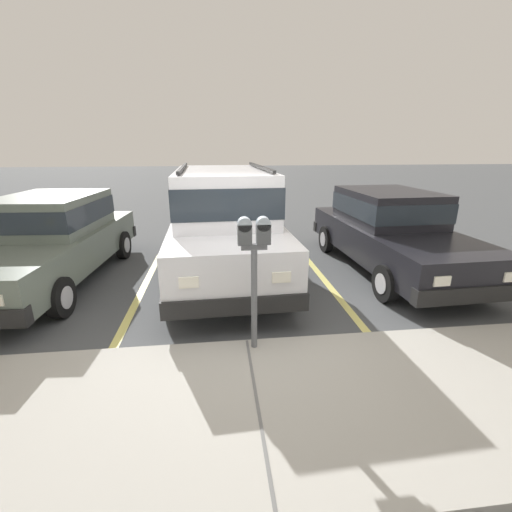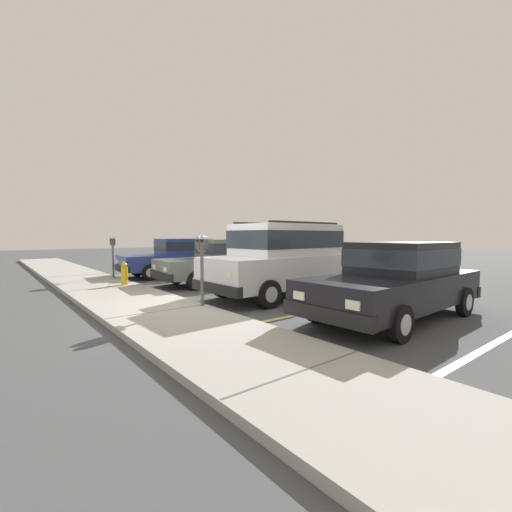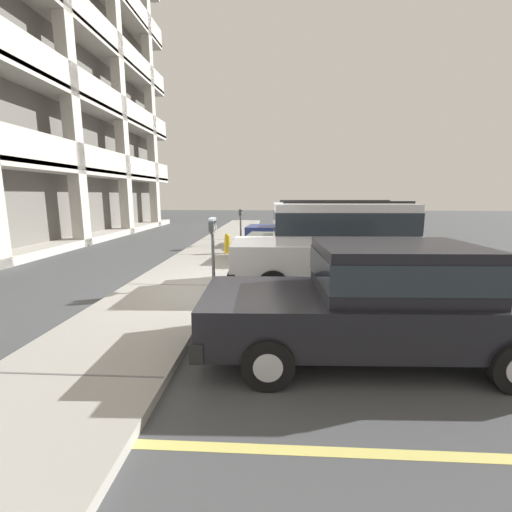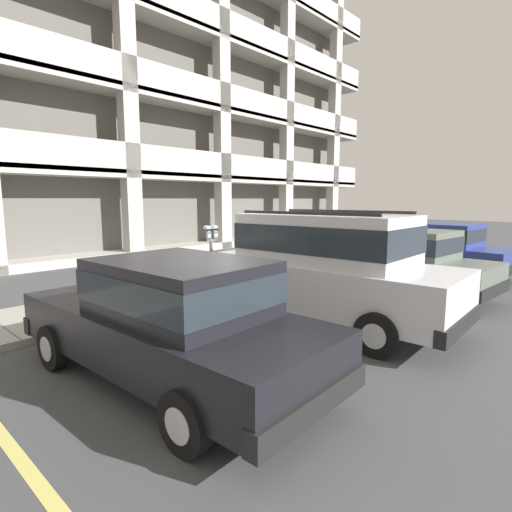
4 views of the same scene
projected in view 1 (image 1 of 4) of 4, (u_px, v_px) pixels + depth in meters
The scene contains 7 objects.
ground_plane at pixel (245, 343), 4.41m from camera, with size 80.00×80.00×0.10m.
sidewalk at pixel (257, 409), 3.15m from camera, with size 40.00×2.20×0.12m.
parking_stall_lines at pixel (138, 299), 5.54m from camera, with size 13.19×4.80×0.01m.
silver_suv at pixel (224, 219), 6.35m from camera, with size 2.13×4.84×2.03m.
red_sedan at pixel (390, 228), 6.76m from camera, with size 1.95×4.54×1.54m.
dark_hatchback at pixel (50, 237), 6.11m from camera, with size 2.07×4.60×1.54m.
parking_meter_near at pixel (254, 253), 3.68m from camera, with size 0.35×0.12×1.55m.
Camera 1 is at (0.31, 3.84, 2.38)m, focal length 24.00 mm.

